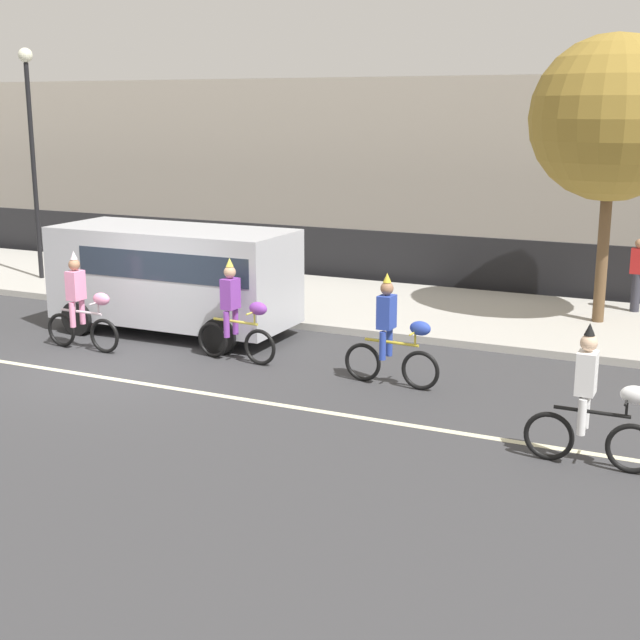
{
  "coord_description": "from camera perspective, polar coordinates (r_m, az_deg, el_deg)",
  "views": [
    {
      "loc": [
        9.91,
        -12.28,
        4.58
      ],
      "look_at": [
        3.59,
        1.2,
        1.0
      ],
      "focal_mm": 50.0,
      "sensor_mm": 36.0,
      "label": 1
    }
  ],
  "objects": [
    {
      "name": "parade_cyclist_pink",
      "position": [
        17.61,
        -15.01,
        0.79
      ],
      "size": [
        1.72,
        0.5,
        1.92
      ],
      "color": "black",
      "rests_on": "ground"
    },
    {
      "name": "parade_cyclist_cobalt",
      "position": [
        14.86,
        4.66,
        -1.1
      ],
      "size": [
        1.72,
        0.5,
        1.92
      ],
      "color": "black",
      "rests_on": "ground"
    },
    {
      "name": "parade_cyclist_purple",
      "position": [
        16.31,
        -5.4,
        0.21
      ],
      "size": [
        1.72,
        0.5,
        1.92
      ],
      "color": "black",
      "rests_on": "ground"
    },
    {
      "name": "street_lamp_post",
      "position": [
        24.39,
        -18.02,
        11.48
      ],
      "size": [
        0.36,
        0.36,
        5.86
      ],
      "color": "black",
      "rests_on": "sidewalk_curb"
    },
    {
      "name": "ground_plane",
      "position": [
        16.43,
        -13.24,
        -3.03
      ],
      "size": [
        80.0,
        80.0,
        0.0
      ],
      "primitive_type": "plane",
      "color": "#38383A"
    },
    {
      "name": "parked_van_silver",
      "position": [
        18.46,
        -9.18,
        3.04
      ],
      "size": [
        5.0,
        2.22,
        2.18
      ],
      "color": "silver",
      "rests_on": "ground"
    },
    {
      "name": "pedestrian_onlooker",
      "position": [
        20.79,
        19.65,
        2.84
      ],
      "size": [
        0.32,
        0.2,
        1.62
      ],
      "color": "#33333D",
      "rests_on": "sidewalk_curb"
    },
    {
      "name": "parade_cyclist_zebra",
      "position": [
        12.01,
        17.1,
        -5.24
      ],
      "size": [
        1.72,
        0.5,
        1.92
      ],
      "color": "black",
      "rests_on": "ground"
    },
    {
      "name": "road_centre_line",
      "position": [
        16.06,
        -14.34,
        -3.47
      ],
      "size": [
        36.0,
        0.14,
        0.01
      ],
      "primitive_type": "cube",
      "color": "beige",
      "rests_on": "ground"
    },
    {
      "name": "sidewalk_curb",
      "position": [
        21.71,
        -2.64,
        1.53
      ],
      "size": [
        60.0,
        5.0,
        0.15
      ],
      "primitive_type": "cube",
      "color": "#ADAAA3",
      "rests_on": "ground"
    },
    {
      "name": "building_backdrop",
      "position": [
        32.94,
        2.2,
        10.29
      ],
      "size": [
        28.0,
        8.0,
        5.46
      ],
      "primitive_type": "cube",
      "color": "#B2A899",
      "rests_on": "ground"
    },
    {
      "name": "street_tree_near_lamp",
      "position": [
        19.23,
        18.22,
        12.13
      ],
      "size": [
        3.33,
        3.33,
        5.86
      ],
      "color": "brown",
      "rests_on": "sidewalk_curb"
    },
    {
      "name": "fence_line",
      "position": [
        24.15,
        0.55,
        4.27
      ],
      "size": [
        40.0,
        0.08,
        1.4
      ],
      "primitive_type": "cube",
      "color": "black",
      "rests_on": "ground"
    }
  ]
}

